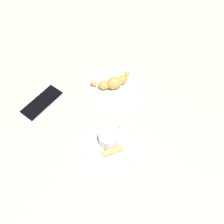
{
  "coord_description": "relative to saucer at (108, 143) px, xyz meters",
  "views": [
    {
      "loc": [
        0.38,
        0.06,
        0.61
      ],
      "look_at": [
        -0.02,
        0.02,
        0.01
      ],
      "focal_mm": 36.78,
      "sensor_mm": 36.0,
      "label": 1
    }
  ],
  "objects": [
    {
      "name": "ground_plane",
      "position": [
        -0.08,
        -0.02,
        -0.0
      ],
      "size": [
        1.8,
        1.8,
        0.0
      ],
      "primitive_type": "plane",
      "color": "#AEA897"
    },
    {
      "name": "saucer",
      "position": [
        0.0,
        0.0,
        0.0
      ],
      "size": [
        0.15,
        0.15,
        0.01
      ],
      "primitive_type": "cylinder",
      "color": "silver",
      "rests_on": "ground"
    },
    {
      "name": "espresso_cup",
      "position": [
        -0.0,
        0.0,
        0.03
      ],
      "size": [
        0.08,
        0.06,
        0.05
      ],
      "color": "silver",
      "rests_on": "saucer"
    },
    {
      "name": "teaspoon",
      "position": [
        -0.0,
        -0.0,
        0.01
      ],
      "size": [
        0.13,
        0.09,
        0.01
      ],
      "color": "silver",
      "rests_on": "saucer"
    },
    {
      "name": "sugar_packet",
      "position": [
        0.03,
        0.01,
        0.01
      ],
      "size": [
        0.04,
        0.06,
        0.01
      ],
      "primitive_type": "cube",
      "rotation": [
        0.0,
        0.0,
        8.3
      ],
      "color": "tan",
      "rests_on": "saucer"
    },
    {
      "name": "napkin",
      "position": [
        -0.21,
        0.0,
        -0.0
      ],
      "size": [
        0.22,
        0.21,
        0.0
      ],
      "primitive_type": "cube",
      "rotation": [
        0.0,
        0.0,
        0.28
      ],
      "color": "silver",
      "rests_on": "ground"
    },
    {
      "name": "croissant",
      "position": [
        -0.22,
        -0.01,
        0.02
      ],
      "size": [
        0.1,
        0.14,
        0.04
      ],
      "color": "#CB8A48",
      "rests_on": "napkin"
    },
    {
      "name": "cell_phone",
      "position": [
        -0.12,
        -0.23,
        0.0
      ],
      "size": [
        0.16,
        0.13,
        0.01
      ],
      "color": "#B4B8B7",
      "rests_on": "ground"
    }
  ]
}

